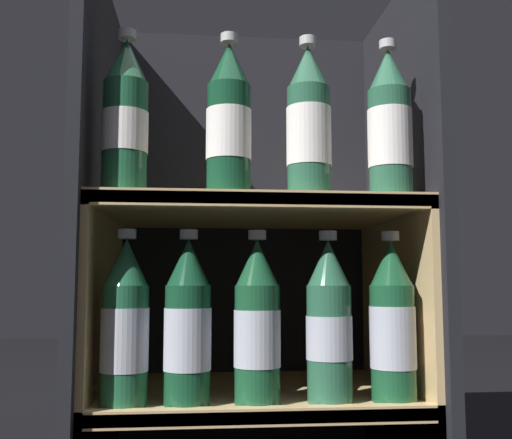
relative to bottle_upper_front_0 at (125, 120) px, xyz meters
name	(u,v)px	position (x,y,z in m)	size (l,w,h in m)	color
fridge_back_wall	(244,237)	(0.21, 0.34, -0.15)	(0.57, 0.02, 0.87)	black
fridge_side_left	(96,227)	(-0.06, 0.14, -0.15)	(0.02, 0.43, 0.87)	black
fridge_side_right	(402,230)	(0.48, 0.14, -0.15)	(0.02, 0.43, 0.87)	black
shelf_lower	(253,406)	(0.21, 0.13, -0.46)	(0.53, 0.39, 0.16)	tan
shelf_upper	(253,282)	(0.21, 0.13, -0.25)	(0.53, 0.39, 0.48)	tan
bottle_upper_front_0	(125,120)	(0.00, 0.00, 0.00)	(0.07, 0.07, 0.26)	#1E5638
bottle_upper_front_1	(229,124)	(0.16, 0.00, 0.00)	(0.07, 0.07, 0.26)	#144228
bottle_upper_front_2	(309,126)	(0.29, 0.00, 0.00)	(0.07, 0.07, 0.26)	#285B42
bottle_upper_front_3	(390,128)	(0.42, 0.00, 0.00)	(0.07, 0.07, 0.26)	#285B42
bottle_lower_front_0	(125,327)	(0.01, 0.00, -0.31)	(0.07, 0.07, 0.26)	#1E5638
bottle_lower_front_1	(188,327)	(0.10, 0.00, -0.31)	(0.07, 0.07, 0.26)	#144228
bottle_lower_front_2	(257,326)	(0.20, 0.00, -0.31)	(0.07, 0.07, 0.26)	#194C2D
bottle_lower_front_3	(329,325)	(0.31, 0.00, -0.31)	(0.07, 0.07, 0.26)	#285B42
bottle_lower_front_4	(392,325)	(0.41, 0.00, -0.31)	(0.07, 0.07, 0.26)	#194C2D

